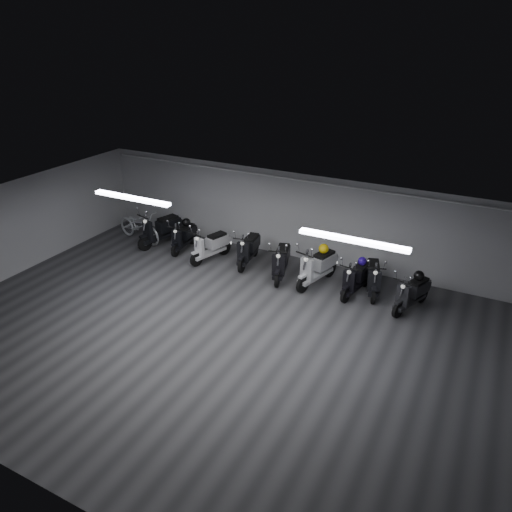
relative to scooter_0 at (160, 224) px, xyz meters
The scene contains 22 objects.
floor 5.85m from the scooter_0, 40.52° to the right, with size 14.00×10.00×0.01m, color #343436.
ceiling 6.16m from the scooter_0, 40.52° to the right, with size 14.00×10.00×0.01m, color gray.
back_wall 4.63m from the scooter_0, 15.61° to the left, with size 14.00×0.01×2.80m, color #A3A3A6.
front_wall 9.85m from the scooter_0, 63.31° to the right, with size 14.00×0.01×2.80m, color #A3A3A6.
left_wall 4.62m from the scooter_0, 124.49° to the right, with size 0.01×10.00×2.80m, color #A3A3A6.
fluor_strip_left 3.70m from the scooter_0, 62.99° to the right, with size 2.40×0.18×0.08m, color white.
fluor_strip_right 8.16m from the scooter_0, 20.50° to the right, with size 2.40×0.18×0.08m, color white.
conduit 4.93m from the scooter_0, 14.58° to the left, with size 0.05×0.05×13.60m, color white.
scooter_0 is the anchor object (origin of this frame).
scooter_1 0.94m from the scooter_0, ahead, with size 0.56×1.67×1.25m, color black, non-canonical shape.
scooter_2 2.17m from the scooter_0, ahead, with size 0.59×1.78×1.32m, color silver, non-canonical shape.
scooter_3 3.35m from the scooter_0, ahead, with size 0.60×1.80×1.34m, color black, non-canonical shape.
scooter_5 4.64m from the scooter_0, ahead, with size 0.61×1.84×1.37m, color black, non-canonical shape.
scooter_6 5.75m from the scooter_0, ahead, with size 0.65×1.95×1.45m, color #B6B7BA, non-canonical shape.
scooter_7 6.93m from the scooter_0, ahead, with size 0.58×1.75×1.30m, color black, non-canonical shape.
scooter_8 7.32m from the scooter_0, ahead, with size 0.58×1.75×1.30m, color black, non-canonical shape.
scooter_9 8.47m from the scooter_0, ahead, with size 0.57×1.72×1.28m, color black, non-canonical shape.
bicycle 0.91m from the scooter_0, behind, with size 0.72×2.05×1.33m, color white.
helmet_0 0.96m from the scooter_0, 14.74° to the left, with size 0.28×0.28×0.28m, color black.
helmet_1 6.98m from the scooter_0, ahead, with size 0.25×0.25×0.25m, color #220B80.
helmet_2 5.82m from the scooter_0, ahead, with size 0.29×0.29×0.29m, color yellow.
helmet_3 8.55m from the scooter_0, ahead, with size 0.27×0.27×0.27m, color black.
Camera 1 is at (5.51, -8.33, 6.88)m, focal length 34.13 mm.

